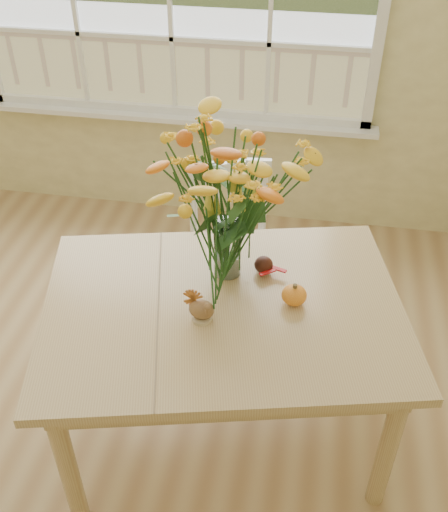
# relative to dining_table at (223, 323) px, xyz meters

# --- Properties ---
(dining_table) EXTENTS (1.53, 1.25, 0.72)m
(dining_table) POSITION_rel_dining_table_xyz_m (0.00, 0.00, 0.00)
(dining_table) COLOR tan
(dining_table) RESTS_ON floor
(windsor_chair) EXTENTS (0.52, 0.51, 0.87)m
(windsor_chair) POSITION_rel_dining_table_xyz_m (-0.07, 0.71, -0.14)
(windsor_chair) COLOR white
(windsor_chair) RESTS_ON floor
(flower_vase) EXTENTS (0.50, 0.50, 0.60)m
(flower_vase) POSITION_rel_dining_table_xyz_m (-0.02, 0.20, 0.45)
(flower_vase) COLOR white
(flower_vase) RESTS_ON dining_table
(pumpkin) EXTENTS (0.10, 0.10, 0.07)m
(pumpkin) POSITION_rel_dining_table_xyz_m (0.26, 0.06, 0.13)
(pumpkin) COLOR orange
(pumpkin) RESTS_ON dining_table
(turkey_figurine) EXTENTS (0.10, 0.08, 0.12)m
(turkey_figurine) POSITION_rel_dining_table_xyz_m (-0.06, -0.09, 0.14)
(turkey_figurine) COLOR #CCB78C
(turkey_figurine) RESTS_ON dining_table
(dark_gourd) EXTENTS (0.12, 0.07, 0.07)m
(dark_gourd) POSITION_rel_dining_table_xyz_m (0.12, 0.22, 0.13)
(dark_gourd) COLOR #38160F
(dark_gourd) RESTS_ON dining_table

